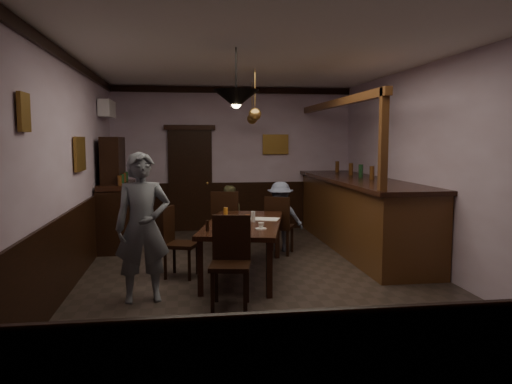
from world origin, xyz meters
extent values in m
cube|color=#2D2621|center=(0.00, 0.00, -0.01)|extent=(5.00, 8.00, 0.01)
cube|color=white|center=(0.00, 0.00, 3.00)|extent=(5.00, 8.00, 0.01)
cube|color=#B29AAE|center=(0.00, 4.00, 1.50)|extent=(5.00, 0.01, 3.00)
cube|color=#B29AAE|center=(0.00, -4.00, 1.50)|extent=(5.00, 0.01, 3.00)
cube|color=#B29AAE|center=(-2.50, 0.00, 1.50)|extent=(0.01, 8.00, 3.00)
cube|color=#B29AAE|center=(2.50, 0.00, 1.50)|extent=(0.01, 8.00, 3.00)
cube|color=black|center=(-0.20, 0.39, 0.72)|extent=(1.48, 2.37, 0.06)
cube|color=black|center=(-0.84, -0.51, 0.34)|extent=(0.07, 0.07, 0.69)
cube|color=black|center=(-0.02, -0.70, 0.34)|extent=(0.07, 0.07, 0.69)
cube|color=black|center=(-0.37, 1.48, 0.34)|extent=(0.07, 0.07, 0.69)
cube|color=black|center=(0.44, 1.29, 0.34)|extent=(0.07, 0.07, 0.69)
cube|color=black|center=(-0.33, 1.81, 0.49)|extent=(0.54, 0.54, 0.05)
cube|color=black|center=(-0.37, 1.61, 0.78)|extent=(0.46, 0.14, 0.54)
cube|color=black|center=(-0.11, 1.95, 0.23)|extent=(0.04, 0.04, 0.47)
cube|color=black|center=(-0.47, 2.03, 0.23)|extent=(0.04, 0.04, 0.47)
cube|color=black|center=(-0.19, 1.59, 0.23)|extent=(0.04, 0.04, 0.47)
cube|color=black|center=(-0.55, 1.67, 0.23)|extent=(0.04, 0.04, 0.47)
cube|color=black|center=(0.55, 1.60, 0.45)|extent=(0.56, 0.56, 0.05)
cube|color=black|center=(0.47, 1.43, 0.72)|extent=(0.40, 0.21, 0.50)
cube|color=black|center=(0.77, 1.69, 0.22)|extent=(0.04, 0.04, 0.43)
cube|color=black|center=(0.46, 1.83, 0.22)|extent=(0.04, 0.04, 0.43)
cube|color=black|center=(0.63, 1.38, 0.22)|extent=(0.04, 0.04, 0.43)
cube|color=black|center=(0.32, 1.52, 0.22)|extent=(0.04, 0.04, 0.43)
cube|color=black|center=(-0.52, -0.97, 0.48)|extent=(0.52, 0.52, 0.05)
cube|color=black|center=(-0.48, -0.77, 0.76)|extent=(0.45, 0.12, 0.53)
cube|color=black|center=(-0.73, -1.12, 0.23)|extent=(0.04, 0.04, 0.46)
cube|color=black|center=(-0.37, -1.18, 0.23)|extent=(0.04, 0.04, 0.46)
cube|color=black|center=(-0.66, -0.76, 0.23)|extent=(0.04, 0.04, 0.46)
cube|color=black|center=(-0.31, -0.83, 0.23)|extent=(0.04, 0.04, 0.46)
cube|color=black|center=(-1.07, 0.39, 0.45)|extent=(0.54, 0.54, 0.05)
cube|color=black|center=(-1.25, 0.45, 0.72)|extent=(0.18, 0.41, 0.50)
cube|color=black|center=(-0.97, 0.17, 0.22)|extent=(0.04, 0.04, 0.43)
cube|color=black|center=(-0.85, 0.49, 0.22)|extent=(0.04, 0.04, 0.43)
cube|color=black|center=(-1.29, 0.29, 0.22)|extent=(0.04, 0.04, 0.43)
cube|color=black|center=(-1.18, 0.61, 0.22)|extent=(0.04, 0.04, 0.43)
imported|color=slate|center=(-1.51, -0.59, 0.88)|extent=(0.69, 0.50, 1.76)
imported|color=brown|center=(-0.28, 2.00, 0.56)|extent=(0.55, 0.43, 1.12)
imported|color=slate|center=(0.59, 1.80, 0.59)|extent=(0.83, 0.57, 1.19)
cube|color=silver|center=(-0.40, 0.78, 0.75)|extent=(0.45, 0.34, 0.01)
cube|color=silver|center=(0.12, 0.59, 0.75)|extent=(0.50, 0.42, 0.01)
cube|color=#DAA650|center=(-0.34, 0.19, 0.75)|extent=(0.18, 0.18, 0.00)
cylinder|color=white|center=(-0.05, -0.19, 0.76)|extent=(0.15, 0.15, 0.01)
imported|color=white|center=(-0.04, -0.19, 0.80)|extent=(0.10, 0.10, 0.07)
cylinder|color=white|center=(-0.38, -0.11, 0.76)|extent=(0.22, 0.22, 0.01)
torus|color=#C68C47|center=(-0.40, -0.11, 0.79)|extent=(0.13, 0.13, 0.04)
torus|color=#C68C47|center=(-0.35, -0.09, 0.79)|extent=(0.13, 0.13, 0.04)
cylinder|color=orange|center=(-0.16, 0.29, 0.81)|extent=(0.07, 0.07, 0.12)
cylinder|color=#BF721E|center=(-0.45, 0.48, 0.85)|extent=(0.06, 0.06, 0.20)
cylinder|color=silver|center=(-0.07, 0.38, 0.82)|extent=(0.06, 0.06, 0.15)
cylinder|color=black|center=(-0.74, -0.25, 0.82)|extent=(0.04, 0.04, 0.14)
cube|color=black|center=(-2.20, 2.52, 0.53)|extent=(0.53, 1.47, 1.05)
cube|color=black|center=(-2.20, 2.52, 1.10)|extent=(0.50, 1.42, 0.08)
cube|color=black|center=(-2.25, 2.52, 1.53)|extent=(0.32, 0.95, 0.84)
cube|color=#543016|center=(2.00, 1.84, 0.59)|extent=(0.96, 4.50, 1.18)
cube|color=black|center=(1.98, 1.84, 1.20)|extent=(1.07, 4.61, 0.06)
cube|color=#543016|center=(1.57, 1.84, 2.52)|extent=(0.10, 4.39, 0.12)
cube|color=#543016|center=(1.57, -0.30, 1.88)|extent=(0.10, 0.10, 1.39)
cube|color=#543016|center=(1.57, 3.98, 1.88)|extent=(0.10, 0.10, 1.39)
cube|color=black|center=(-0.90, 3.95, 1.05)|extent=(0.90, 0.06, 2.10)
cube|color=white|center=(-2.38, 2.90, 2.45)|extent=(0.20, 0.85, 0.30)
cube|color=olive|center=(-2.46, -1.60, 2.15)|extent=(0.04, 0.28, 0.36)
cube|color=olive|center=(-2.46, 0.80, 1.70)|extent=(0.04, 0.62, 0.48)
cube|color=olive|center=(0.90, 3.96, 1.80)|extent=(0.55, 0.04, 0.42)
cylinder|color=black|center=(-0.38, -0.39, 2.69)|extent=(0.02, 0.02, 0.61)
cone|color=black|center=(-0.38, -0.39, 2.39)|extent=(0.56, 0.56, 0.22)
sphere|color=#FFD88C|center=(-0.38, -0.39, 2.34)|extent=(0.12, 0.12, 0.12)
cylinder|color=#BF8C3F|center=(0.10, 1.40, 2.65)|extent=(0.02, 0.02, 0.70)
cone|color=#BF8C3F|center=(0.10, 1.40, 2.30)|extent=(0.20, 0.20, 0.22)
sphere|color=#FFD88C|center=(0.10, 1.40, 2.25)|extent=(0.12, 0.12, 0.12)
cylinder|color=#BF8C3F|center=(0.30, 3.21, 2.65)|extent=(0.02, 0.02, 0.70)
cone|color=#BF8C3F|center=(0.30, 3.21, 2.30)|extent=(0.20, 0.20, 0.22)
sphere|color=#FFD88C|center=(0.30, 3.21, 2.25)|extent=(0.12, 0.12, 0.12)
camera|label=1|loc=(-1.01, -6.47, 1.90)|focal=35.00mm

